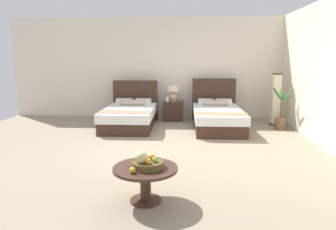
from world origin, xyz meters
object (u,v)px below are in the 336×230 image
at_px(bed_near_window, 130,116).
at_px(vase, 167,99).
at_px(table_lamp, 173,92).
at_px(potted_palm, 280,117).
at_px(floor_lamp_corner, 276,99).
at_px(bed_near_corner, 217,117).
at_px(nightstand, 173,111).
at_px(coffee_table, 145,176).
at_px(loose_apple, 133,170).
at_px(fruit_bowl, 147,162).

relative_size(bed_near_window, vase, 14.48).
height_order(table_lamp, potted_palm, potted_palm).
height_order(bed_near_window, floor_lamp_corner, floor_lamp_corner).
bearing_deg(potted_palm, table_lamp, 161.19).
bearing_deg(bed_near_window, bed_near_corner, 0.12).
relative_size(nightstand, floor_lamp_corner, 0.41).
xyz_separation_m(table_lamp, coffee_table, (-0.08, -5.06, -0.48)).
bearing_deg(floor_lamp_corner, vase, 173.40).
bearing_deg(nightstand, bed_near_window, -141.34).
distance_m(nightstand, coffee_table, 5.04).
relative_size(table_lamp, loose_apple, 5.99).
distance_m(vase, coffee_table, 5.01).
bearing_deg(floor_lamp_corner, coffee_table, -120.79).
xyz_separation_m(table_lamp, loose_apple, (-0.19, -5.27, -0.33)).
relative_size(fruit_bowl, potted_palm, 0.37).
bearing_deg(loose_apple, bed_near_corner, 73.01).
relative_size(bed_near_window, table_lamp, 4.82).
distance_m(nightstand, loose_apple, 5.26).
distance_m(bed_near_window, nightstand, 1.36).
bearing_deg(floor_lamp_corner, loose_apple, -120.69).
relative_size(table_lamp, fruit_bowl, 1.11).
bearing_deg(loose_apple, vase, 89.72).
distance_m(bed_near_corner, vase, 1.58).
bearing_deg(coffee_table, fruit_bowl, -42.54).
bearing_deg(bed_near_window, floor_lamp_corner, 7.26).
height_order(coffee_table, loose_apple, loose_apple).
xyz_separation_m(fruit_bowl, loose_apple, (-0.14, -0.19, -0.03)).
relative_size(bed_near_corner, coffee_table, 2.85).
relative_size(bed_near_window, coffee_table, 2.65).
bearing_deg(nightstand, table_lamp, 90.00).
xyz_separation_m(nightstand, table_lamp, (0.00, 0.02, 0.54)).
height_order(bed_near_window, coffee_table, bed_near_window).
height_order(bed_near_window, table_lamp, bed_near_window).
bearing_deg(table_lamp, nightstand, -90.00).
relative_size(coffee_table, floor_lamp_corner, 0.59).
distance_m(table_lamp, potted_palm, 2.90).
xyz_separation_m(coffee_table, potted_palm, (2.78, 4.14, -0.04)).
bearing_deg(loose_apple, floor_lamp_corner, 59.31).
relative_size(bed_near_window, bed_near_corner, 0.93).
height_order(nightstand, floor_lamp_corner, floor_lamp_corner).
xyz_separation_m(bed_near_window, fruit_bowl, (1.01, -4.21, 0.23)).
distance_m(table_lamp, coffee_table, 5.08).
xyz_separation_m(fruit_bowl, potted_palm, (2.75, 4.16, -0.22)).
distance_m(bed_near_window, coffee_table, 4.30).
bearing_deg(coffee_table, vase, 91.03).
height_order(vase, coffee_table, vase).
xyz_separation_m(bed_near_corner, floor_lamp_corner, (1.55, 0.48, 0.39)).
height_order(coffee_table, floor_lamp_corner, floor_lamp_corner).
distance_m(bed_near_corner, table_lamp, 1.54).
relative_size(bed_near_window, loose_apple, 28.85).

